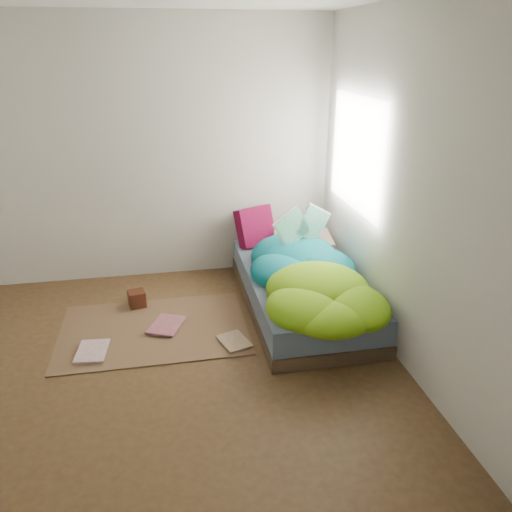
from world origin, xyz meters
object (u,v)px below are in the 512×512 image
Objects in this scene: bed at (301,291)px; open_book at (303,216)px; pillow_magenta at (255,226)px; floor_book_a at (77,352)px; floor_book_b at (153,324)px; wooden_box at (137,299)px.

bed is 3.99× the size of open_book.
open_book reaches higher than bed.
floor_book_a is at bearing -168.08° from pillow_magenta.
floor_book_b is (-1.44, -0.34, -0.80)m from open_book.
floor_book_b is (0.14, -0.40, -0.06)m from wooden_box.
bed is at bearing 28.36° from floor_book_b.
floor_book_b is at bearing 173.59° from open_book.
open_book is at bearing -85.82° from pillow_magenta.
open_book is (0.34, -0.61, 0.29)m from pillow_magenta.
wooden_box is (-1.58, 0.06, -0.75)m from open_book.
bed is 1.55m from wooden_box.
bed is 0.70m from open_book.
floor_book_a is at bearing -167.27° from bed.
wooden_box is 0.43m from floor_book_b.
floor_book_b is at bearing 34.35° from floor_book_a.
floor_book_a is (-1.69, -1.28, -0.52)m from pillow_magenta.
bed reaches higher than floor_book_a.
wooden_box is (-1.52, 0.29, -0.08)m from bed.
bed is 5.82× the size of floor_book_b.
open_book reaches higher than pillow_magenta.
pillow_magenta is at bearing 42.24° from floor_book_a.
floor_book_b reaches higher than floor_book_a.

